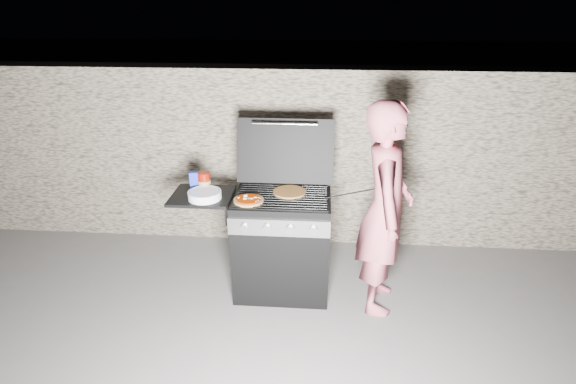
# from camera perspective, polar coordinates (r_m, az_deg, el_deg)

# --- Properties ---
(ground) EXTENTS (50.00, 50.00, 0.00)m
(ground) POSITION_cam_1_polar(r_m,az_deg,el_deg) (4.14, -0.71, -12.12)
(ground) COLOR #655F59
(stone_wall) EXTENTS (8.00, 0.35, 1.80)m
(stone_wall) POSITION_cam_1_polar(r_m,az_deg,el_deg) (4.66, 0.38, 4.61)
(stone_wall) COLOR tan
(stone_wall) RESTS_ON ground
(gas_grill) EXTENTS (1.34, 0.79, 0.91)m
(gas_grill) POSITION_cam_1_polar(r_m,az_deg,el_deg) (3.92, -4.41, -6.50)
(gas_grill) COLOR black
(gas_grill) RESTS_ON ground
(pizza_topped) EXTENTS (0.29, 0.29, 0.03)m
(pizza_topped) POSITION_cam_1_polar(r_m,az_deg,el_deg) (3.60, -5.03, -0.99)
(pizza_topped) COLOR tan
(pizza_topped) RESTS_ON gas_grill
(pizza_plain) EXTENTS (0.28, 0.28, 0.01)m
(pizza_plain) POSITION_cam_1_polar(r_m,az_deg,el_deg) (3.75, 0.19, 0.02)
(pizza_plain) COLOR #BF8736
(pizza_plain) RESTS_ON gas_grill
(sauce_jar) EXTENTS (0.12, 0.12, 0.16)m
(sauce_jar) POSITION_cam_1_polar(r_m,az_deg,el_deg) (3.86, -10.59, 1.34)
(sauce_jar) COLOR maroon
(sauce_jar) RESTS_ON gas_grill
(blue_carton) EXTENTS (0.08, 0.05, 0.16)m
(blue_carton) POSITION_cam_1_polar(r_m,az_deg,el_deg) (3.87, -11.79, 1.36)
(blue_carton) COLOR #1A29A6
(blue_carton) RESTS_ON gas_grill
(plate_stack) EXTENTS (0.33, 0.33, 0.06)m
(plate_stack) POSITION_cam_1_polar(r_m,az_deg,el_deg) (3.71, -10.53, -0.35)
(plate_stack) COLOR white
(plate_stack) RESTS_ON gas_grill
(person) EXTENTS (0.48, 0.68, 1.74)m
(person) POSITION_cam_1_polar(r_m,az_deg,el_deg) (3.62, 12.21, -2.24)
(person) COLOR #B75463
(person) RESTS_ON ground
(tongs) EXTENTS (0.42, 0.07, 0.09)m
(tongs) POSITION_cam_1_polar(r_m,az_deg,el_deg) (3.66, 8.02, -0.19)
(tongs) COLOR black
(tongs) RESTS_ON gas_grill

